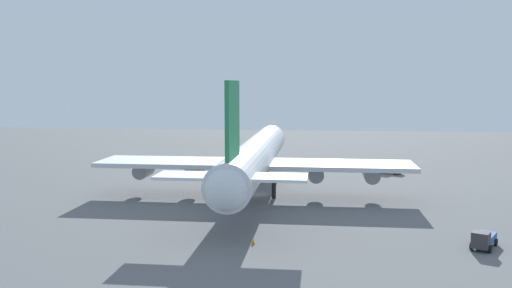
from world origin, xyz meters
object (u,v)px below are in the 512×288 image
at_px(cargo_airplane, 256,157).
at_px(fuel_truck, 483,239).
at_px(safety_cone_tail, 253,242).
at_px(safety_cone_nose, 273,167).
at_px(catering_truck, 388,168).

bearing_deg(cargo_airplane, fuel_truck, -132.72).
bearing_deg(safety_cone_tail, safety_cone_nose, 2.53).
relative_size(catering_truck, safety_cone_tail, 7.91).
bearing_deg(catering_truck, safety_cone_tail, 157.70).
xyz_separation_m(cargo_airplane, fuel_truck, (-26.43, -28.62, -5.27)).
bearing_deg(catering_truck, fuel_truck, -175.30).
height_order(cargo_airplane, fuel_truck, cargo_airplane).
relative_size(fuel_truck, safety_cone_tail, 7.95).
bearing_deg(fuel_truck, cargo_airplane, 47.28).
relative_size(fuel_truck, safety_cone_nose, 8.32).
height_order(cargo_airplane, catering_truck, cargo_airplane).
height_order(catering_truck, fuel_truck, catering_truck).
height_order(catering_truck, safety_cone_nose, catering_truck).
relative_size(cargo_airplane, safety_cone_tail, 96.48).
bearing_deg(safety_cone_tail, catering_truck, -22.30).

